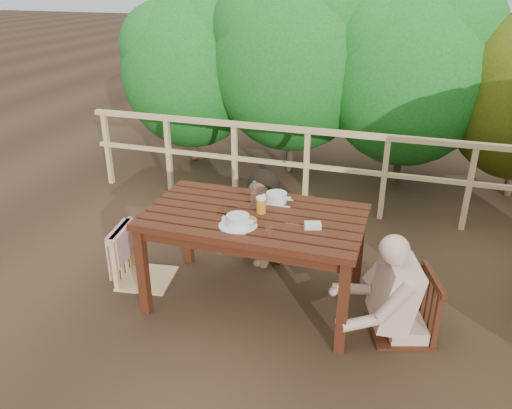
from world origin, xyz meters
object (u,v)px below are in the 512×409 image
(bread_roll, at_px, (250,220))
(butter_tub, at_px, (313,226))
(tumbler, at_px, (269,232))
(chair_left, at_px, (143,233))
(soup_near, at_px, (238,221))
(diner_right, at_px, (415,254))
(chair_far, at_px, (272,214))
(table, at_px, (254,259))
(soup_far, at_px, (276,198))
(chair_right, at_px, (407,280))
(bottle, at_px, (254,196))
(beer_glass, at_px, (261,206))
(woman, at_px, (273,186))

(bread_roll, distance_m, butter_tub, 0.49)
(tumbler, bearing_deg, chair_left, 166.89)
(chair_left, distance_m, soup_near, 1.10)
(diner_right, relative_size, bread_roll, 12.16)
(chair_left, height_order, chair_far, chair_left)
(table, relative_size, butter_tub, 13.85)
(chair_left, bearing_deg, table, -98.81)
(tumbler, bearing_deg, chair_far, 104.77)
(diner_right, xyz_separation_m, bread_roll, (-1.26, -0.10, 0.14))
(soup_far, distance_m, bread_roll, 0.45)
(chair_right, height_order, butter_tub, chair_right)
(soup_near, bearing_deg, bottle, 85.75)
(chair_far, relative_size, beer_glass, 5.36)
(woman, xyz_separation_m, soup_far, (0.20, -0.61, 0.15))
(soup_near, bearing_deg, table, 76.01)
(beer_glass, bearing_deg, chair_far, 99.83)
(bottle, bearing_deg, bread_roll, -79.44)
(soup_far, bearing_deg, chair_left, -166.42)
(soup_near, xyz_separation_m, tumbler, (0.27, -0.06, -0.02))
(chair_far, bearing_deg, chair_right, -21.81)
(chair_left, distance_m, butter_tub, 1.61)
(chair_left, height_order, butter_tub, chair_left)
(table, height_order, chair_right, chair_right)
(tumbler, bearing_deg, bread_roll, 144.33)
(chair_right, distance_m, butter_tub, 0.83)
(chair_left, relative_size, bottle, 3.85)
(chair_right, bearing_deg, soup_near, -99.43)
(chair_far, height_order, bread_roll, bread_roll)
(beer_glass, bearing_deg, chair_left, -178.21)
(chair_left, bearing_deg, soup_far, -85.09)
(table, distance_m, diner_right, 1.31)
(woman, bearing_deg, bottle, 107.30)
(woman, relative_size, soup_far, 4.82)
(beer_glass, relative_size, butter_tub, 1.23)
(tumbler, bearing_deg, table, 125.75)
(bottle, bearing_deg, table, -73.14)
(chair_far, relative_size, bottle, 3.33)
(chair_right, height_order, tumbler, chair_right)
(chair_left, bearing_deg, bottle, -92.87)
(soup_far, relative_size, butter_tub, 2.32)
(chair_far, bearing_deg, soup_near, -75.34)
(chair_far, height_order, woman, woman)
(woman, relative_size, beer_glass, 9.11)
(bread_roll, xyz_separation_m, beer_glass, (0.03, 0.19, 0.04))
(chair_right, bearing_deg, chair_far, -141.85)
(soup_far, distance_m, beer_glass, 0.26)
(woman, distance_m, soup_near, 1.13)
(table, height_order, tumbler, tumbler)
(soup_near, bearing_deg, soup_far, 72.15)
(bottle, height_order, tumbler, bottle)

